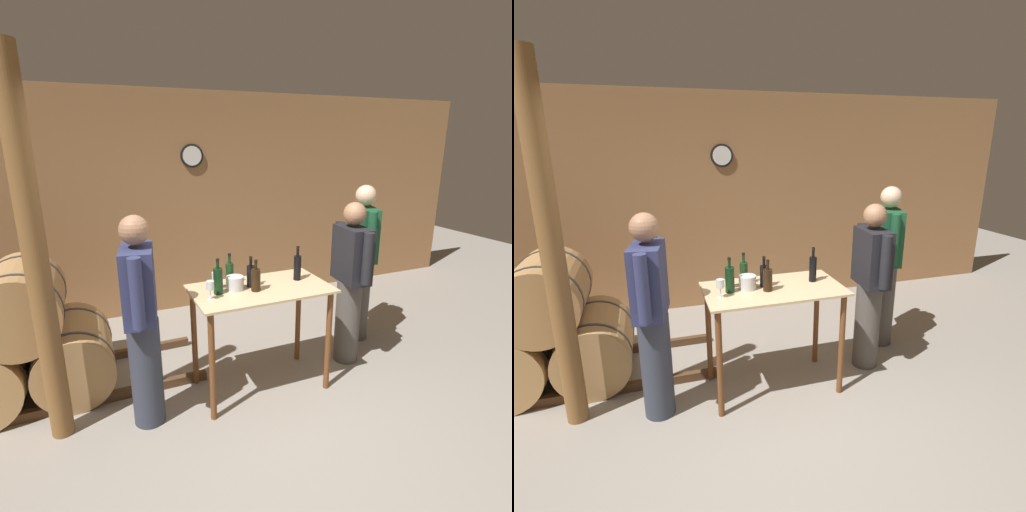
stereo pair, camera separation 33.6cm
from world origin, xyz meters
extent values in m
plane|color=gray|center=(0.00, 0.00, 0.00)|extent=(14.00, 14.00, 0.00)
cube|color=#996B42|center=(0.00, 2.79, 1.35)|extent=(8.40, 0.05, 2.70)
cylinder|color=black|center=(0.06, 2.75, 1.94)|extent=(0.28, 0.03, 0.28)
cylinder|color=white|center=(0.06, 2.74, 1.94)|extent=(0.23, 0.01, 0.23)
cube|color=#4C331E|center=(-2.09, 1.75, 0.04)|extent=(3.51, 0.06, 0.08)
cylinder|color=tan|center=(-2.09, 1.40, 0.32)|extent=(0.64, 0.87, 0.64)
cylinder|color=#38383D|center=(-2.09, 1.66, 0.32)|extent=(0.65, 0.03, 0.65)
cylinder|color=tan|center=(-1.42, 1.40, 0.32)|extent=(0.64, 0.87, 0.64)
cylinder|color=#38383D|center=(-1.42, 1.14, 0.32)|extent=(0.65, 0.03, 0.65)
cylinder|color=#38383D|center=(-1.42, 1.66, 0.32)|extent=(0.65, 0.03, 0.65)
cylinder|color=#AD7F4C|center=(-1.75, 1.40, 0.86)|extent=(0.64, 0.87, 0.64)
cylinder|color=#38383D|center=(-1.75, 1.14, 0.86)|extent=(0.65, 0.03, 0.65)
cylinder|color=#38383D|center=(-1.75, 1.66, 0.86)|extent=(0.65, 0.03, 0.65)
cube|color=#D1B284|center=(0.09, 0.76, 0.93)|extent=(1.17, 0.65, 0.02)
cylinder|color=brown|center=(-0.43, 0.49, 0.46)|extent=(0.05, 0.05, 0.92)
cylinder|color=brown|center=(0.61, 0.49, 0.46)|extent=(0.05, 0.05, 0.92)
cylinder|color=brown|center=(-0.43, 1.03, 0.46)|extent=(0.05, 0.05, 0.92)
cylinder|color=brown|center=(0.61, 1.03, 0.46)|extent=(0.05, 0.05, 0.92)
cylinder|color=brown|center=(-1.53, 0.79, 1.35)|extent=(0.16, 0.16, 2.70)
cylinder|color=black|center=(-0.28, 0.77, 1.05)|extent=(0.08, 0.08, 0.21)
cylinder|color=black|center=(-0.28, 0.77, 1.19)|extent=(0.02, 0.02, 0.08)
cylinder|color=black|center=(-0.28, 0.77, 1.23)|extent=(0.03, 0.03, 0.02)
cylinder|color=#193819|center=(-0.13, 0.93, 1.04)|extent=(0.07, 0.07, 0.19)
cylinder|color=#193819|center=(-0.13, 0.93, 1.18)|extent=(0.02, 0.02, 0.09)
cylinder|color=black|center=(-0.13, 0.93, 1.21)|extent=(0.03, 0.03, 0.02)
cylinder|color=black|center=(0.02, 0.81, 1.03)|extent=(0.07, 0.07, 0.18)
cylinder|color=black|center=(0.02, 0.81, 1.17)|extent=(0.02, 0.02, 0.08)
cylinder|color=black|center=(0.02, 0.81, 1.20)|extent=(0.03, 0.03, 0.02)
cylinder|color=black|center=(0.02, 0.71, 1.03)|extent=(0.08, 0.08, 0.18)
cylinder|color=black|center=(0.02, 0.71, 1.17)|extent=(0.02, 0.02, 0.08)
cylinder|color=black|center=(0.02, 0.71, 1.20)|extent=(0.03, 0.03, 0.02)
cylinder|color=black|center=(0.47, 0.81, 1.05)|extent=(0.06, 0.06, 0.22)
cylinder|color=black|center=(0.47, 0.81, 1.20)|extent=(0.02, 0.02, 0.09)
cylinder|color=black|center=(0.47, 0.81, 1.24)|extent=(0.03, 0.03, 0.02)
cylinder|color=silver|center=(-0.37, 0.68, 0.94)|extent=(0.06, 0.06, 0.00)
cylinder|color=silver|center=(-0.37, 0.68, 0.98)|extent=(0.01, 0.01, 0.08)
cylinder|color=silver|center=(-0.37, 0.68, 1.06)|extent=(0.06, 0.06, 0.07)
cylinder|color=silver|center=(-0.26, 0.88, 0.94)|extent=(0.06, 0.06, 0.00)
cylinder|color=silver|center=(-0.26, 0.88, 0.98)|extent=(0.01, 0.01, 0.08)
cylinder|color=silver|center=(-0.26, 0.88, 1.06)|extent=(0.07, 0.07, 0.06)
cylinder|color=silver|center=(-0.13, 0.80, 1.00)|extent=(0.14, 0.14, 0.12)
cylinder|color=#4C4742|center=(1.06, 0.83, 0.42)|extent=(0.24, 0.24, 0.84)
cube|color=black|center=(1.06, 0.83, 1.10)|extent=(0.25, 0.42, 0.52)
sphere|color=#9E7051|center=(1.06, 0.83, 1.49)|extent=(0.21, 0.21, 0.21)
cylinder|color=black|center=(1.08, 1.08, 1.13)|extent=(0.09, 0.09, 0.47)
cylinder|color=black|center=(1.04, 0.58, 1.13)|extent=(0.09, 0.09, 0.47)
cylinder|color=#4C4742|center=(1.44, 1.18, 0.46)|extent=(0.24, 0.24, 0.91)
cube|color=#194C2D|center=(1.44, 1.18, 1.19)|extent=(0.34, 0.45, 0.55)
sphere|color=beige|center=(1.44, 1.18, 1.59)|extent=(0.21, 0.21, 0.21)
cylinder|color=#194C2D|center=(1.53, 1.41, 1.22)|extent=(0.09, 0.09, 0.50)
cylinder|color=#194C2D|center=(1.36, 0.94, 1.22)|extent=(0.09, 0.09, 0.50)
cylinder|color=#333847|center=(-0.90, 0.68, 0.43)|extent=(0.24, 0.24, 0.87)
cube|color=navy|center=(-0.90, 0.68, 1.14)|extent=(0.29, 0.43, 0.55)
sphere|color=#9E7051|center=(-0.90, 0.68, 1.54)|extent=(0.21, 0.21, 0.21)
cylinder|color=navy|center=(-0.94, 0.43, 1.17)|extent=(0.09, 0.09, 0.49)
cylinder|color=navy|center=(-0.86, 0.92, 1.17)|extent=(0.09, 0.09, 0.49)
camera|label=1|loc=(-1.19, -2.11, 2.14)|focal=28.00mm
camera|label=2|loc=(-0.87, -2.23, 2.14)|focal=28.00mm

